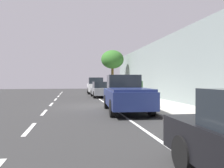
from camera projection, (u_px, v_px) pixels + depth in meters
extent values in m
plane|color=#2C2C2C|center=(97.00, 106.00, 15.05)|extent=(65.06, 65.06, 0.00)
cube|color=#B1AFA2|center=(156.00, 104.00, 15.71)|extent=(3.22, 40.67, 0.15)
cube|color=gray|center=(132.00, 104.00, 15.43)|extent=(0.16, 40.67, 0.15)
cube|color=white|center=(30.00, 129.00, 8.02)|extent=(0.14, 2.20, 0.01)
cube|color=white|center=(44.00, 112.00, 12.16)|extent=(0.14, 2.20, 0.01)
cube|color=white|center=(51.00, 104.00, 16.30)|extent=(0.14, 2.20, 0.01)
cube|color=white|center=(56.00, 99.00, 20.45)|extent=(0.14, 2.20, 0.01)
cube|color=white|center=(58.00, 96.00, 24.59)|extent=(0.14, 2.20, 0.01)
cube|color=white|center=(60.00, 94.00, 28.73)|extent=(0.14, 2.20, 0.01)
cube|color=white|center=(62.00, 92.00, 32.87)|extent=(0.14, 2.20, 0.01)
cube|color=white|center=(109.00, 106.00, 15.19)|extent=(0.12, 40.67, 0.01)
cube|color=gray|center=(183.00, 67.00, 15.98)|extent=(0.50, 40.67, 5.06)
cylinder|color=black|center=(184.00, 154.00, 4.24)|extent=(0.23, 0.66, 0.66)
cube|color=navy|center=(126.00, 98.00, 12.31)|extent=(2.28, 5.41, 0.80)
cube|color=black|center=(123.00, 82.00, 13.22)|extent=(1.81, 1.60, 0.80)
cube|color=navy|center=(130.00, 90.00, 11.12)|extent=(2.02, 2.76, 0.12)
cylinder|color=black|center=(137.00, 101.00, 14.05)|extent=(0.27, 0.81, 0.80)
cylinder|color=black|center=(106.00, 102.00, 13.86)|extent=(0.27, 0.81, 0.80)
cylinder|color=black|center=(152.00, 108.00, 10.78)|extent=(0.27, 0.81, 0.80)
cylinder|color=black|center=(112.00, 108.00, 10.59)|extent=(0.27, 0.81, 0.80)
cube|color=slate|center=(101.00, 91.00, 23.20)|extent=(1.79, 4.41, 0.64)
cube|color=black|center=(101.00, 85.00, 23.19)|extent=(1.56, 2.11, 0.60)
cylinder|color=black|center=(107.00, 93.00, 24.69)|extent=(0.22, 0.66, 0.66)
cylinder|color=black|center=(92.00, 93.00, 24.41)|extent=(0.22, 0.66, 0.66)
cylinder|color=black|center=(112.00, 95.00, 22.00)|extent=(0.22, 0.66, 0.66)
cylinder|color=black|center=(94.00, 95.00, 21.72)|extent=(0.22, 0.66, 0.66)
cube|color=white|center=(95.00, 87.00, 29.51)|extent=(2.06, 4.76, 0.90)
cube|color=black|center=(95.00, 81.00, 29.50)|extent=(1.78, 3.16, 0.76)
cylinder|color=black|center=(101.00, 90.00, 31.07)|extent=(0.25, 0.77, 0.76)
cylinder|color=black|center=(88.00, 90.00, 30.84)|extent=(0.25, 0.77, 0.76)
cylinder|color=black|center=(103.00, 91.00, 28.19)|extent=(0.25, 0.77, 0.76)
cylinder|color=black|center=(89.00, 91.00, 27.96)|extent=(0.25, 0.77, 0.76)
torus|color=black|center=(114.00, 99.00, 16.45)|extent=(0.69, 0.32, 0.73)
torus|color=black|center=(129.00, 99.00, 16.22)|extent=(0.69, 0.32, 0.73)
cylinder|color=black|center=(120.00, 98.00, 16.36)|extent=(0.61, 0.28, 0.54)
cylinder|color=black|center=(125.00, 98.00, 16.28)|extent=(0.14, 0.09, 0.50)
cylinder|color=black|center=(120.00, 94.00, 16.35)|extent=(0.69, 0.31, 0.05)
cylinder|color=black|center=(127.00, 100.00, 16.26)|extent=(0.34, 0.17, 0.20)
cylinder|color=black|center=(127.00, 97.00, 16.24)|extent=(0.26, 0.13, 0.35)
cylinder|color=black|center=(115.00, 96.00, 16.44)|extent=(0.12, 0.08, 0.35)
cube|color=black|center=(126.00, 94.00, 16.26)|extent=(0.26, 0.18, 0.05)
cylinder|color=black|center=(115.00, 93.00, 16.43)|extent=(0.20, 0.44, 0.03)
cylinder|color=#C6B284|center=(126.00, 98.00, 16.02)|extent=(0.15, 0.15, 0.86)
cylinder|color=#C6B284|center=(126.00, 99.00, 15.82)|extent=(0.15, 0.15, 0.86)
cube|color=white|center=(126.00, 87.00, 15.91)|extent=(0.33, 0.43, 0.61)
cylinder|color=white|center=(126.00, 88.00, 16.17)|extent=(0.10, 0.10, 0.58)
cylinder|color=white|center=(126.00, 88.00, 15.65)|extent=(0.10, 0.10, 0.58)
sphere|color=#CC6857|center=(126.00, 81.00, 15.90)|extent=(0.24, 0.24, 0.24)
sphere|color=navy|center=(126.00, 81.00, 15.90)|extent=(0.27, 0.27, 0.27)
cube|color=black|center=(129.00, 87.00, 15.88)|extent=(0.26, 0.34, 0.44)
cylinder|color=brown|center=(112.00, 79.00, 30.27)|extent=(0.31, 0.31, 3.38)
ellipsoid|color=#2F6424|center=(112.00, 59.00, 30.23)|extent=(2.89, 2.89, 2.36)
cylinder|color=black|center=(138.00, 92.00, 21.07)|extent=(0.15, 0.15, 0.87)
cylinder|color=black|center=(140.00, 92.00, 21.02)|extent=(0.15, 0.15, 0.87)
cube|color=#264C26|center=(139.00, 84.00, 21.03)|extent=(0.44, 0.37, 0.62)
cylinder|color=#264C26|center=(136.00, 84.00, 21.10)|extent=(0.10, 0.10, 0.59)
cylinder|color=#264C26|center=(142.00, 84.00, 20.96)|extent=(0.10, 0.10, 0.59)
sphere|color=#B2715F|center=(139.00, 79.00, 21.03)|extent=(0.24, 0.24, 0.24)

